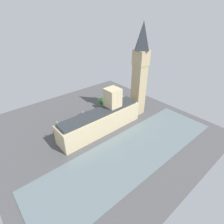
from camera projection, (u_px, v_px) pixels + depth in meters
ground_plane at (99, 129)px, 117.64m from camera, size 126.51×126.51×0.00m
river_thames at (132, 152)px, 98.24m from camera, size 33.22×113.86×0.25m
parliament_building at (103, 119)px, 113.22m from camera, size 13.12×56.51×26.25m
clock_tower at (140, 70)px, 119.49m from camera, size 8.70×8.70×63.34m
car_blue_far_end at (112, 109)px, 138.31m from camera, size 1.95×4.24×1.74m
car_yellow_cab_trailing at (107, 113)px, 133.41m from camera, size 1.96×4.52×1.74m
double_decker_bus_corner at (95, 115)px, 127.74m from camera, size 3.30×10.66×4.75m
car_black_kerbside at (85, 120)px, 124.67m from camera, size 1.87×4.48×1.74m
car_silver_by_river_gate at (76, 123)px, 121.40m from camera, size 2.09×4.83×1.74m
double_decker_bus_near_tower at (65, 128)px, 113.71m from camera, size 3.08×10.61×4.75m
pedestrian_opposite_hall at (99, 120)px, 125.55m from camera, size 0.68×0.70×1.69m
plane_tree_leading at (103, 101)px, 138.59m from camera, size 6.20×6.20×9.08m
plane_tree_under_trees at (101, 101)px, 139.68m from camera, size 5.05×5.05×7.77m
street_lamp_midblock at (101, 103)px, 138.70m from camera, size 0.56×0.56×6.89m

